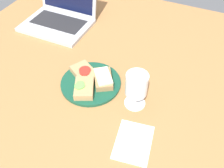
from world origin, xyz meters
The scene contains 8 objects.
wooden_table centered at (0.00, 0.00, 1.50)cm, with size 140.00×140.00×3.00cm, color #9E6B3D.
plate centered at (-0.94, -5.04, 3.57)cm, with size 22.94×22.94×1.15cm, color #144733.
sandwich_with_cucumber centered at (-1.11, -9.90, 5.53)cm, with size 10.34×11.97×3.03cm.
sandwich_with_cheese centered at (3.27, -2.69, 5.64)cm, with size 11.03×12.45×3.15cm.
sandwich_with_tomato centered at (-5.01, -2.60, 5.47)cm, with size 12.69×11.55×2.90cm.
wine_glass centered at (17.78, -6.97, 11.94)cm, with size 7.49×7.49×13.88cm.
laptop centered at (-34.61, 26.88, 7.45)cm, with size 31.76×27.50×22.42cm.
napkin centered at (23.10, -21.97, 3.20)cm, with size 11.01×14.58×0.40cm, color white.
Camera 1 is at (33.93, -61.82, 72.14)cm, focal length 40.00 mm.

